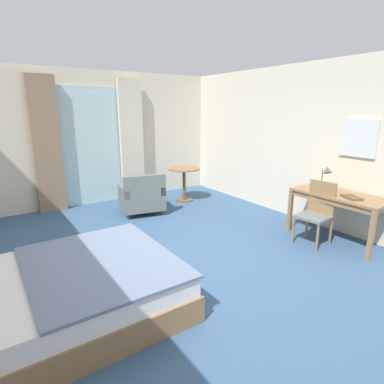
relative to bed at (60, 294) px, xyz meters
name	(u,v)px	position (x,y,z in m)	size (l,w,h in m)	color
ground	(181,264)	(1.61, 0.35, -0.31)	(6.18, 7.48, 0.10)	#38567A
wall_back	(94,138)	(1.61, 3.83, 1.13)	(5.78, 0.12, 2.78)	beige
wall_right	(318,145)	(4.44, 0.35, 1.13)	(0.12, 7.08, 2.78)	beige
balcony_glass_door	(91,147)	(1.52, 3.75, 0.96)	(1.31, 0.02, 2.45)	silver
curtain_panel_left	(47,146)	(0.64, 3.65, 1.05)	(0.52, 0.10, 2.63)	#897056
curtain_panel_right	(132,141)	(2.40, 3.65, 1.05)	(0.53, 0.10, 2.63)	beige
bed	(60,294)	(0.00, 0.00, 0.00)	(2.18, 1.72, 0.93)	olive
writing_desk	(339,199)	(4.03, -0.38, 0.39)	(0.65, 1.40, 0.74)	olive
desk_chair	(317,210)	(3.66, -0.27, 0.26)	(0.46, 0.47, 0.95)	slate
desk_lamp	(326,173)	(4.00, -0.13, 0.77)	(0.21, 0.26, 0.43)	#4C4C51
closed_book	(352,197)	(3.96, -0.61, 0.49)	(0.19, 0.29, 0.02)	brown
armchair_by_window	(142,197)	(2.06, 2.49, 0.07)	(0.91, 0.86, 0.82)	slate
round_cafe_table	(184,176)	(3.23, 2.79, 0.29)	(0.71, 0.71, 0.74)	olive
wall_mirror	(359,138)	(4.36, -0.38, 1.31)	(0.02, 0.56, 0.57)	silver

